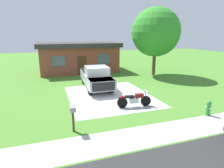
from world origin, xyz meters
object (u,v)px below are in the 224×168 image
(mailbox, at_px, (73,112))
(shade_tree, at_px, (156,32))
(pickup_truck, at_px, (96,77))
(motorcycle, at_px, (134,100))
(neighbor_house, at_px, (78,57))
(fire_hydrant, at_px, (208,108))

(mailbox, xyz_separation_m, shade_tree, (10.25, 10.18, 3.72))
(pickup_truck, bearing_deg, motorcycle, -77.02)
(motorcycle, bearing_deg, mailbox, -154.08)
(mailbox, xyz_separation_m, neighbor_house, (2.64, 15.31, 0.81))
(fire_hydrant, relative_size, neighbor_house, 0.09)
(motorcycle, distance_m, neighbor_house, 13.48)
(fire_hydrant, height_order, shade_tree, shade_tree)
(mailbox, distance_m, shade_tree, 14.92)
(motorcycle, xyz_separation_m, shade_tree, (6.19, 8.20, 4.23))
(motorcycle, xyz_separation_m, mailbox, (-4.07, -1.98, 0.51))
(pickup_truck, xyz_separation_m, shade_tree, (7.39, 2.96, 3.75))
(shade_tree, distance_m, neighbor_house, 9.63)
(mailbox, bearing_deg, fire_hydrant, -4.26)
(mailbox, bearing_deg, shade_tree, 44.80)
(neighbor_house, bearing_deg, mailbox, -99.80)
(pickup_truck, xyz_separation_m, fire_hydrant, (4.60, -7.78, -0.53))
(fire_hydrant, height_order, mailbox, mailbox)
(motorcycle, relative_size, shade_tree, 0.30)
(fire_hydrant, distance_m, neighbor_house, 16.64)
(shade_tree, bearing_deg, motorcycle, -127.02)
(fire_hydrant, bearing_deg, mailbox, 175.74)
(mailbox, bearing_deg, pickup_truck, 68.41)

